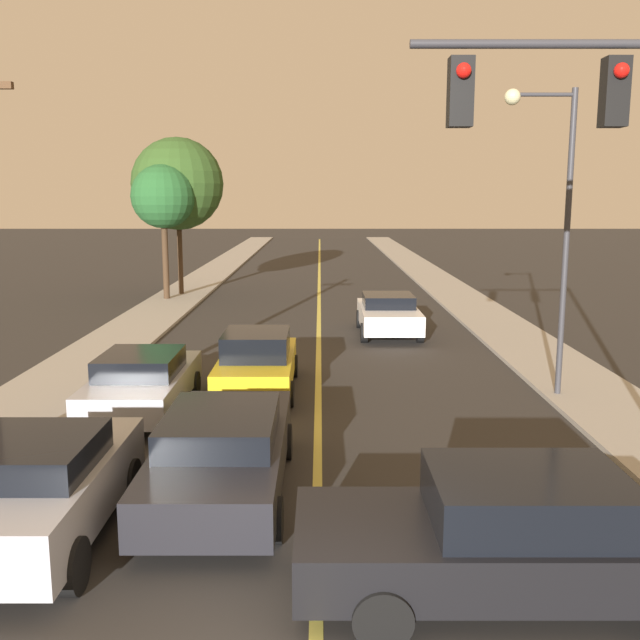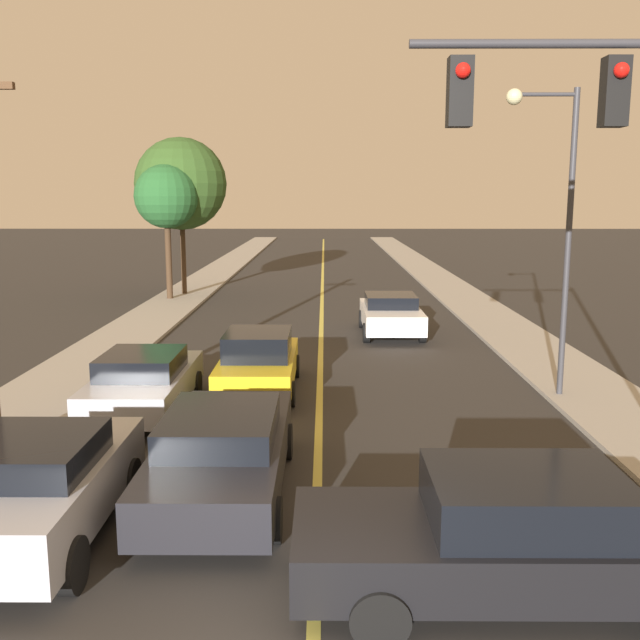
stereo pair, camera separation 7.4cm
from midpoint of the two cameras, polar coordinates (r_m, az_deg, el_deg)
The scene contains 13 objects.
road_surface at distance 42.29m, azimuth 0.26°, elevation 3.42°, with size 10.75×80.00×0.01m.
sidewalk_left at distance 42.81m, azimuth -8.66°, elevation 3.46°, with size 2.50×80.00×0.12m.
sidewalk_right at distance 42.79m, azimuth 9.18°, elevation 3.45°, with size 2.50×80.00×0.12m.
car_near_lane_front at distance 11.65m, azimuth -7.60°, elevation -10.30°, with size 2.06×5.19×1.45m.
car_near_lane_second at distance 17.59m, azimuth -4.82°, elevation -3.31°, with size 1.90×4.35×1.53m.
car_outer_lane_front at distance 10.79m, azimuth -21.66°, elevation -12.24°, with size 2.08×4.19×1.57m.
car_outer_lane_second at distance 16.25m, azimuth -13.77°, elevation -4.81°, with size 1.98×4.38×1.40m.
car_far_oncoming at distance 24.83m, azimuth 5.77°, elevation 0.50°, with size 2.07×4.35×1.40m.
car_crossing_right at distance 9.10m, azimuth 15.29°, elevation -16.33°, with size 5.06×2.11×1.57m.
traffic_signal_mast at distance 10.72m, azimuth 24.39°, elevation 10.21°, with size 4.64×0.42×6.86m.
streetlamp_right at distance 17.30m, azimuth 18.35°, elevation 8.89°, with size 1.64×0.36×7.02m.
tree_left_near at distance 33.23m, azimuth -12.13°, elevation 9.60°, with size 2.87×2.87×6.07m.
tree_left_far at distance 34.80m, azimuth -11.00°, elevation 10.63°, with size 4.32×4.32×7.37m.
Camera 2 is at (0.12, -6.02, 4.77)m, focal length 40.00 mm.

